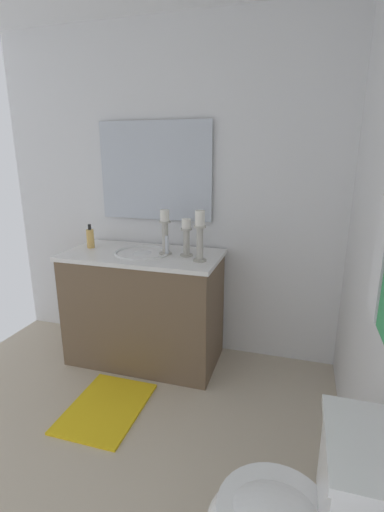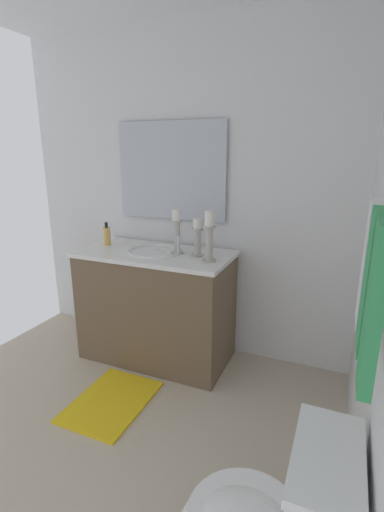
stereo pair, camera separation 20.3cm
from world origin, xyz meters
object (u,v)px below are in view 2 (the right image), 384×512
object	(u,v)px
vanity_cabinet	(156,305)
towel_near_corner	(374,310)
mirror	(171,171)
towel_near_vanity	(368,264)
towel_center	(371,282)
candle_holder_short	(197,237)
candle_holder_tall	(209,235)
soap_bottle	(107,236)
sink_basin	(155,257)
candle_holder_mid	(177,230)
bath_mat	(111,401)

from	to	relation	value
vanity_cabinet	towel_near_corner	distance (m)	2.12
mirror	towel_near_vanity	world-z (taller)	mirror
mirror	towel_center	bearing A→B (deg)	41.15
candle_holder_short	candle_holder_tall	bearing A→B (deg)	52.60
candle_holder_tall	soap_bottle	world-z (taller)	candle_holder_tall
soap_bottle	candle_holder_short	bearing A→B (deg)	88.90
mirror	candle_holder_tall	xyz separation A→B (m)	(0.35, 0.45, -0.38)
sink_basin	candle_holder_short	distance (m)	0.37
candle_holder_mid	soap_bottle	size ratio (longest dim) A/B	1.76
sink_basin	candle_holder_short	world-z (taller)	candle_holder_short
towel_near_vanity	bath_mat	world-z (taller)	towel_near_vanity
mirror	candle_holder_tall	bearing A→B (deg)	51.82
vanity_cabinet	towel_near_corner	bearing A→B (deg)	42.93
candle_holder_tall	soap_bottle	xyz separation A→B (m)	(-0.11, -0.89, -0.11)
towel_center	towel_near_corner	bearing A→B (deg)	0.00
candle_holder_short	bath_mat	size ratio (longest dim) A/B	0.44
candle_holder_tall	bath_mat	world-z (taller)	candle_holder_tall
candle_holder_short	vanity_cabinet	bearing A→B (deg)	-86.68
candle_holder_tall	mirror	bearing A→B (deg)	-128.18
vanity_cabinet	sink_basin	world-z (taller)	sink_basin
candle_holder_short	towel_center	distance (m)	1.64
soap_bottle	towel_center	world-z (taller)	towel_center
soap_bottle	bath_mat	bearing A→B (deg)	33.70
towel_center	towel_near_corner	distance (m)	0.19
mirror	towel_center	size ratio (longest dim) A/B	2.30
soap_bottle	towel_center	bearing A→B (deg)	54.13
candle_holder_mid	towel_near_corner	world-z (taller)	towel_near_corner
candle_holder_mid	candle_holder_tall	bearing A→B (deg)	70.83
vanity_cabinet	candle_holder_mid	xyz separation A→B (m)	(-0.02, 0.17, 0.59)
towel_near_vanity	candle_holder_short	bearing A→B (deg)	-137.02
soap_bottle	towel_near_corner	size ratio (longest dim) A/B	0.47
candle_holder_mid	towel_center	bearing A→B (deg)	42.51
candle_holder_mid	towel_center	xyz separation A→B (m)	(1.27, 1.17, 0.20)
mirror	bath_mat	size ratio (longest dim) A/B	1.47
towel_center	bath_mat	bearing A→B (deg)	-115.08
bath_mat	vanity_cabinet	bearing A→B (deg)	-180.00
candle_holder_short	towel_near_vanity	world-z (taller)	towel_near_vanity
soap_bottle	towel_near_corner	world-z (taller)	towel_near_corner
mirror	candle_holder_mid	size ratio (longest dim) A/B	2.78
sink_basin	candle_holder_mid	world-z (taller)	candle_holder_mid
vanity_cabinet	mirror	distance (m)	1.02
towel_near_vanity	bath_mat	distance (m)	1.85
mirror	towel_near_vanity	distance (m)	1.91
vanity_cabinet	soap_bottle	world-z (taller)	soap_bottle
soap_bottle	mirror	bearing A→B (deg)	119.27
vanity_cabinet	bath_mat	world-z (taller)	vanity_cabinet
towel_near_vanity	bath_mat	bearing A→B (deg)	-108.17
candle_holder_short	bath_mat	distance (m)	1.21
vanity_cabinet	towel_center	bearing A→B (deg)	46.92
bath_mat	candle_holder_short	bearing A→B (deg)	152.98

